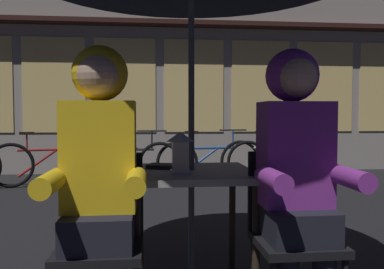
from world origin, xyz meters
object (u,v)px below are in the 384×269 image
object	(u,v)px
bicycle_fourth	(209,161)
bicycle_third	(126,163)
person_left_hooded	(99,161)
book	(165,166)
person_right_hooded	(297,159)
chair_right	(292,227)
cafe_table	(191,187)
bicycle_fifth	(280,160)
bicycle_second	(48,163)
lantern	(180,151)
chair_left	(101,233)

from	to	relation	value
bicycle_fourth	bicycle_third	bearing A→B (deg)	-174.36
person_left_hooded	book	bearing A→B (deg)	58.31
person_right_hooded	book	xyz separation A→B (m)	(-0.63, 0.53, -0.09)
chair_right	person_left_hooded	world-z (taller)	person_left_hooded
chair_right	cafe_table	bearing A→B (deg)	142.45
person_left_hooded	bicycle_fifth	world-z (taller)	person_left_hooded
person_right_hooded	bicycle_second	world-z (taller)	person_right_hooded
lantern	person_right_hooded	world-z (taller)	person_right_hooded
person_right_hooded	bicycle_fifth	distance (m)	4.46
bicycle_fifth	book	xyz separation A→B (m)	(-1.94, -3.71, 0.41)
bicycle_second	bicycle_third	world-z (taller)	same
chair_right	bicycle_fourth	distance (m)	4.26
lantern	bicycle_third	size ratio (longest dim) A/B	0.14
chair_right	bicycle_second	xyz separation A→B (m)	(-2.25, 4.20, -0.14)
cafe_table	person_left_hooded	xyz separation A→B (m)	(-0.48, -0.43, 0.21)
person_right_hooded	book	bearing A→B (deg)	139.97
person_right_hooded	bicycle_third	size ratio (longest dim) A/B	0.83
chair_left	bicycle_fourth	bearing A→B (deg)	74.84
lantern	book	bearing A→B (deg)	110.52
cafe_table	chair_right	bearing A→B (deg)	-37.55
chair_right	book	bearing A→B (deg)	143.13
chair_left	bicycle_second	world-z (taller)	chair_left
cafe_table	bicycle_fourth	distance (m)	3.95
person_right_hooded	bicycle_fourth	world-z (taller)	person_right_hooded
cafe_table	bicycle_third	size ratio (longest dim) A/B	0.44
person_left_hooded	bicycle_third	world-z (taller)	person_left_hooded
cafe_table	bicycle_third	bearing A→B (deg)	99.24
bicycle_fifth	book	bearing A→B (deg)	-117.63
chair_right	book	xyz separation A→B (m)	(-0.63, 0.47, 0.26)
chair_right	person_right_hooded	size ratio (longest dim) A/B	0.62
bicycle_fifth	bicycle_second	bearing A→B (deg)	179.67
bicycle_second	bicycle_fifth	size ratio (longest dim) A/B	0.98
bicycle_third	cafe_table	bearing A→B (deg)	-80.76
chair_right	person_right_hooded	bearing A→B (deg)	-90.00
cafe_table	bicycle_third	xyz separation A→B (m)	(-0.61, 3.75, -0.29)
cafe_table	chair_left	bearing A→B (deg)	-142.45
lantern	chair_left	size ratio (longest dim) A/B	0.27
cafe_table	bicycle_third	distance (m)	3.81
cafe_table	bicycle_second	xyz separation A→B (m)	(-1.77, 3.83, -0.29)
bicycle_second	book	world-z (taller)	bicycle_second
bicycle_second	bicycle_fourth	size ratio (longest dim) A/B	0.99
book	person_left_hooded	bearing A→B (deg)	-104.34
bicycle_third	book	size ratio (longest dim) A/B	8.40
chair_left	book	world-z (taller)	chair_left
chair_right	bicycle_third	bearing A→B (deg)	104.82
cafe_table	lantern	xyz separation A→B (m)	(-0.07, -0.11, 0.22)
bicycle_second	bicycle_fifth	world-z (taller)	same
chair_left	bicycle_fifth	world-z (taller)	chair_left
chair_right	lantern	bearing A→B (deg)	154.55
lantern	bicycle_second	world-z (taller)	lantern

